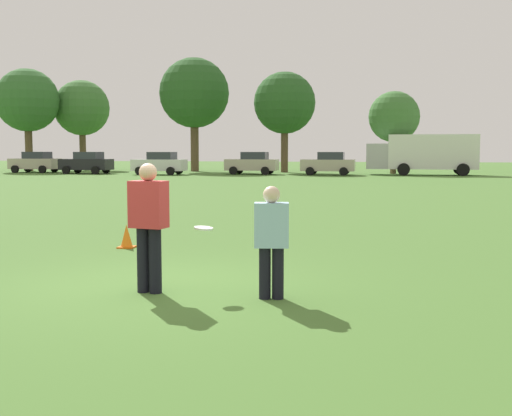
# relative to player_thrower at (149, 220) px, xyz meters

# --- Properties ---
(ground_plane) EXTENTS (194.22, 194.22, 0.00)m
(ground_plane) POSITION_rel_player_thrower_xyz_m (-0.10, 0.41, -1.03)
(ground_plane) COLOR #47702D
(player_thrower) EXTENTS (0.54, 0.37, 1.82)m
(player_thrower) POSITION_rel_player_thrower_xyz_m (0.00, 0.00, 0.00)
(player_thrower) COLOR black
(player_thrower) RESTS_ON ground
(player_defender) EXTENTS (0.49, 0.33, 1.52)m
(player_defender) POSITION_rel_player_thrower_xyz_m (1.75, -0.05, -0.18)
(player_defender) COLOR black
(player_defender) RESTS_ON ground
(frisbee) EXTENTS (0.27, 0.27, 0.06)m
(frisbee) POSITION_rel_player_thrower_xyz_m (0.75, 0.16, -0.12)
(frisbee) COLOR white
(traffic_cone) EXTENTS (0.32, 0.32, 0.48)m
(traffic_cone) POSITION_rel_player_thrower_xyz_m (-1.90, 3.81, -0.80)
(traffic_cone) COLOR #D8590C
(traffic_cone) RESTS_ON ground
(parked_car_near_left) EXTENTS (4.24, 2.29, 1.82)m
(parked_car_near_left) POSITION_rel_player_thrower_xyz_m (-26.19, 42.69, -0.10)
(parked_car_near_left) COLOR #B7AD99
(parked_car_near_left) RESTS_ON ground
(parked_car_mid_left) EXTENTS (4.24, 2.29, 1.82)m
(parked_car_mid_left) POSITION_rel_player_thrower_xyz_m (-20.66, 41.19, -0.10)
(parked_car_mid_left) COLOR black
(parked_car_mid_left) RESTS_ON ground
(parked_car_center) EXTENTS (4.24, 2.29, 1.82)m
(parked_car_center) POSITION_rel_player_thrower_xyz_m (-14.00, 40.42, -0.10)
(parked_car_center) COLOR silver
(parked_car_center) RESTS_ON ground
(parked_car_mid_right) EXTENTS (4.24, 2.29, 1.82)m
(parked_car_mid_right) POSITION_rel_player_thrower_xyz_m (-6.82, 42.39, -0.10)
(parked_car_mid_right) COLOR #B7AD99
(parked_car_mid_right) RESTS_ON ground
(parked_car_near_right) EXTENTS (4.24, 2.29, 1.82)m
(parked_car_near_right) POSITION_rel_player_thrower_xyz_m (-0.63, 42.11, -0.10)
(parked_car_near_right) COLOR #B7AD99
(parked_car_near_right) RESTS_ON ground
(box_truck) EXTENTS (8.55, 3.14, 3.18)m
(box_truck) POSITION_rel_player_thrower_xyz_m (6.77, 43.66, 0.72)
(box_truck) COLOR white
(box_truck) RESTS_ON ground
(tree_west_oak) EXTENTS (5.92, 5.92, 9.61)m
(tree_west_oak) POSITION_rel_player_thrower_xyz_m (-29.41, 47.21, 5.58)
(tree_west_oak) COLOR brown
(tree_west_oak) RESTS_ON ground
(tree_west_maple) EXTENTS (5.45, 5.45, 8.85)m
(tree_west_maple) POSITION_rel_player_thrower_xyz_m (-25.72, 50.93, 5.06)
(tree_west_maple) COLOR brown
(tree_west_maple) RESTS_ON ground
(tree_center_elm) EXTENTS (6.40, 6.40, 10.40)m
(tree_center_elm) POSITION_rel_player_thrower_xyz_m (-13.48, 48.60, 6.12)
(tree_center_elm) COLOR brown
(tree_center_elm) RESTS_ON ground
(tree_east_birch) EXTENTS (5.42, 5.42, 8.81)m
(tree_east_birch) POSITION_rel_player_thrower_xyz_m (-4.94, 47.56, 5.03)
(tree_east_birch) COLOR brown
(tree_east_birch) RESTS_ON ground
(tree_east_oak) EXTENTS (4.20, 4.20, 6.82)m
(tree_east_oak) POSITION_rel_player_thrower_xyz_m (4.45, 45.91, 3.66)
(tree_east_oak) COLOR brown
(tree_east_oak) RESTS_ON ground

